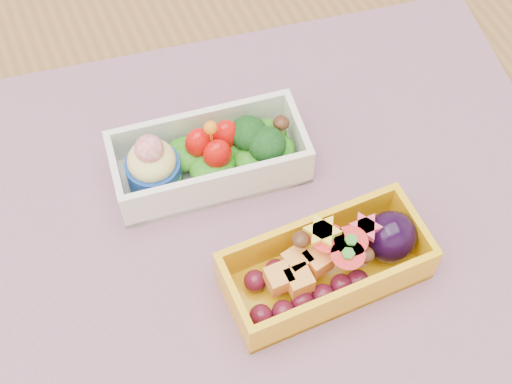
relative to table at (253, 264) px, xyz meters
name	(u,v)px	position (x,y,z in m)	size (l,w,h in m)	color
table	(253,264)	(0.00, 0.00, 0.00)	(1.20, 0.80, 0.75)	brown
placemat	(250,227)	(-0.01, -0.02, 0.10)	(0.51, 0.39, 0.00)	#A06E86
bento_white	(208,157)	(-0.02, 0.04, 0.12)	(0.16, 0.08, 0.06)	white
bento_yellow	(330,263)	(0.03, -0.08, 0.12)	(0.15, 0.07, 0.05)	#EAA70B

